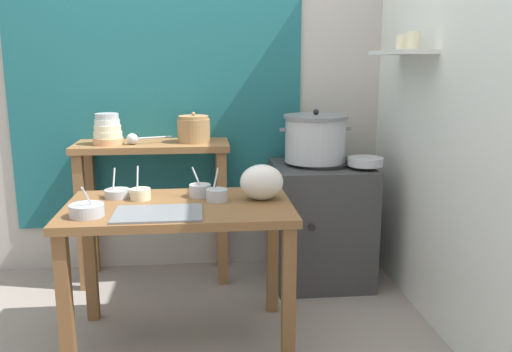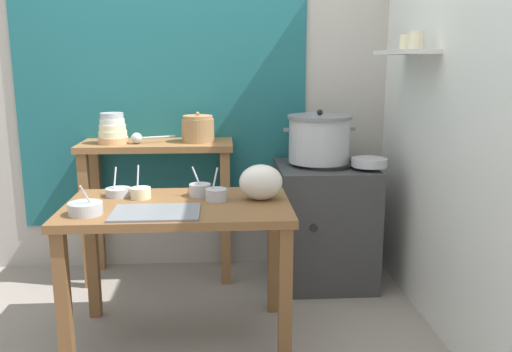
{
  "view_description": "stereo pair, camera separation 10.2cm",
  "coord_description": "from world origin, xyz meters",
  "px_view_note": "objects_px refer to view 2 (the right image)",
  "views": [
    {
      "loc": [
        0.13,
        -2.55,
        1.4
      ],
      "look_at": [
        0.41,
        0.14,
        0.82
      ],
      "focal_mm": 37.51,
      "sensor_mm": 36.0,
      "label": 1
    },
    {
      "loc": [
        0.24,
        -2.56,
        1.4
      ],
      "look_at": [
        0.41,
        0.14,
        0.82
      ],
      "focal_mm": 37.51,
      "sensor_mm": 36.0,
      "label": 2
    }
  ],
  "objects_px": {
    "prep_bowl_1": "(216,194)",
    "back_shelf_table": "(158,176)",
    "prep_table": "(179,225)",
    "steamer_pot": "(319,139)",
    "clay_pot": "(198,129)",
    "stove_block": "(324,223)",
    "serving_tray": "(156,212)",
    "wide_pan": "(369,162)",
    "prep_bowl_2": "(141,192)",
    "prep_bowl_3": "(118,192)",
    "bowl_stack_enamel": "(113,130)",
    "prep_bowl_0": "(85,208)",
    "ladle": "(138,138)",
    "prep_bowl_4": "(200,189)",
    "plastic_bag": "(261,182)"
  },
  "relations": [
    {
      "from": "bowl_stack_enamel",
      "to": "prep_bowl_3",
      "type": "height_order",
      "value": "bowl_stack_enamel"
    },
    {
      "from": "prep_bowl_3",
      "to": "prep_bowl_4",
      "type": "relative_size",
      "value": 0.95
    },
    {
      "from": "back_shelf_table",
      "to": "plastic_bag",
      "type": "relative_size",
      "value": 4.4
    },
    {
      "from": "bowl_stack_enamel",
      "to": "prep_bowl_1",
      "type": "height_order",
      "value": "bowl_stack_enamel"
    },
    {
      "from": "clay_pot",
      "to": "prep_bowl_1",
      "type": "xyz_separation_m",
      "value": [
        0.12,
        -0.8,
        -0.23
      ]
    },
    {
      "from": "ladle",
      "to": "prep_bowl_1",
      "type": "xyz_separation_m",
      "value": [
        0.48,
        -0.74,
        -0.18
      ]
    },
    {
      "from": "clay_pot",
      "to": "wide_pan",
      "type": "xyz_separation_m",
      "value": [
        1.04,
        -0.27,
        -0.18
      ]
    },
    {
      "from": "prep_bowl_0",
      "to": "prep_bowl_2",
      "type": "height_order",
      "value": "prep_bowl_2"
    },
    {
      "from": "serving_tray",
      "to": "prep_bowl_0",
      "type": "distance_m",
      "value": 0.32
    },
    {
      "from": "stove_block",
      "to": "prep_bowl_0",
      "type": "relative_size",
      "value": 5.06
    },
    {
      "from": "prep_bowl_0",
      "to": "prep_table",
      "type": "bearing_deg",
      "value": 22.51
    },
    {
      "from": "prep_table",
      "to": "ladle",
      "type": "xyz_separation_m",
      "value": [
        -0.3,
        0.78,
        0.33
      ]
    },
    {
      "from": "prep_bowl_1",
      "to": "back_shelf_table",
      "type": "bearing_deg",
      "value": 115.58
    },
    {
      "from": "prep_bowl_0",
      "to": "clay_pot",
      "type": "bearing_deg",
      "value": 64.86
    },
    {
      "from": "wide_pan",
      "to": "prep_bowl_2",
      "type": "height_order",
      "value": "prep_bowl_2"
    },
    {
      "from": "prep_table",
      "to": "back_shelf_table",
      "type": "distance_m",
      "value": 0.86
    },
    {
      "from": "ladle",
      "to": "serving_tray",
      "type": "height_order",
      "value": "ladle"
    },
    {
      "from": "back_shelf_table",
      "to": "wide_pan",
      "type": "xyz_separation_m",
      "value": [
        1.3,
        -0.27,
        0.13
      ]
    },
    {
      "from": "bowl_stack_enamel",
      "to": "wide_pan",
      "type": "bearing_deg",
      "value": -8.41
    },
    {
      "from": "back_shelf_table",
      "to": "prep_bowl_4",
      "type": "relative_size",
      "value": 6.15
    },
    {
      "from": "clay_pot",
      "to": "bowl_stack_enamel",
      "type": "distance_m",
      "value": 0.53
    },
    {
      "from": "steamer_pot",
      "to": "clay_pot",
      "type": "xyz_separation_m",
      "value": [
        -0.76,
        0.11,
        0.05
      ]
    },
    {
      "from": "plastic_bag",
      "to": "prep_bowl_4",
      "type": "height_order",
      "value": "plastic_bag"
    },
    {
      "from": "prep_table",
      "to": "clay_pot",
      "type": "distance_m",
      "value": 0.92
    },
    {
      "from": "prep_table",
      "to": "prep_bowl_1",
      "type": "distance_m",
      "value": 0.24
    },
    {
      "from": "bowl_stack_enamel",
      "to": "prep_bowl_3",
      "type": "xyz_separation_m",
      "value": [
        0.14,
        -0.63,
        -0.24
      ]
    },
    {
      "from": "bowl_stack_enamel",
      "to": "steamer_pot",
      "type": "bearing_deg",
      "value": -3.16
    },
    {
      "from": "back_shelf_table",
      "to": "prep_bowl_1",
      "type": "height_order",
      "value": "back_shelf_table"
    },
    {
      "from": "prep_bowl_4",
      "to": "prep_bowl_0",
      "type": "bearing_deg",
      "value": -148.73
    },
    {
      "from": "ladle",
      "to": "prep_bowl_4",
      "type": "bearing_deg",
      "value": -57.97
    },
    {
      "from": "prep_bowl_0",
      "to": "serving_tray",
      "type": "bearing_deg",
      "value": -0.52
    },
    {
      "from": "bowl_stack_enamel",
      "to": "plastic_bag",
      "type": "xyz_separation_m",
      "value": [
        0.87,
        -0.75,
        -0.18
      ]
    },
    {
      "from": "prep_bowl_2",
      "to": "prep_bowl_0",
      "type": "bearing_deg",
      "value": -126.8
    },
    {
      "from": "steamer_pot",
      "to": "ladle",
      "type": "bearing_deg",
      "value": 177.39
    },
    {
      "from": "stove_block",
      "to": "serving_tray",
      "type": "bearing_deg",
      "value": -137.38
    },
    {
      "from": "prep_table",
      "to": "prep_bowl_3",
      "type": "height_order",
      "value": "prep_bowl_3"
    },
    {
      "from": "prep_table",
      "to": "prep_bowl_4",
      "type": "xyz_separation_m",
      "value": [
        0.1,
        0.14,
        0.15
      ]
    },
    {
      "from": "wide_pan",
      "to": "prep_bowl_2",
      "type": "xyz_separation_m",
      "value": [
        -1.3,
        -0.46,
        -0.05
      ]
    },
    {
      "from": "wide_pan",
      "to": "prep_bowl_4",
      "type": "height_order",
      "value": "prep_bowl_4"
    },
    {
      "from": "bowl_stack_enamel",
      "to": "ladle",
      "type": "xyz_separation_m",
      "value": [
        0.16,
        -0.02,
        -0.05
      ]
    },
    {
      "from": "steamer_pot",
      "to": "prep_bowl_3",
      "type": "height_order",
      "value": "steamer_pot"
    },
    {
      "from": "serving_tray",
      "to": "wide_pan",
      "type": "distance_m",
      "value": 1.4
    },
    {
      "from": "prep_bowl_4",
      "to": "back_shelf_table",
      "type": "bearing_deg",
      "value": 113.06
    },
    {
      "from": "stove_block",
      "to": "clay_pot",
      "type": "height_order",
      "value": "clay_pot"
    },
    {
      "from": "stove_block",
      "to": "steamer_pot",
      "type": "xyz_separation_m",
      "value": [
        -0.04,
        0.02,
        0.55
      ]
    },
    {
      "from": "stove_block",
      "to": "serving_tray",
      "type": "height_order",
      "value": "stove_block"
    },
    {
      "from": "plastic_bag",
      "to": "prep_table",
      "type": "bearing_deg",
      "value": -173.59
    },
    {
      "from": "prep_table",
      "to": "serving_tray",
      "type": "xyz_separation_m",
      "value": [
        -0.09,
        -0.17,
        0.12
      ]
    },
    {
      "from": "prep_table",
      "to": "clay_pot",
      "type": "bearing_deg",
      "value": 85.32
    },
    {
      "from": "ladle",
      "to": "prep_bowl_0",
      "type": "distance_m",
      "value": 0.97
    }
  ]
}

